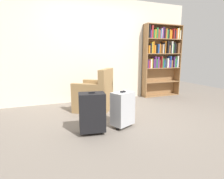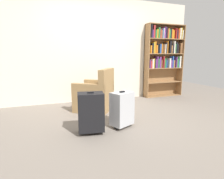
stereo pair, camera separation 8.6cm
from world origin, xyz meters
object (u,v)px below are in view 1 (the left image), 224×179
(mug, at_px, (118,108))
(armchair, at_px, (95,96))
(bookshelf, at_px, (162,54))
(suitcase_black, at_px, (92,112))
(suitcase_silver, at_px, (123,109))

(mug, bearing_deg, armchair, 154.05)
(bookshelf, height_order, suitcase_black, bookshelf)
(armchair, distance_m, mug, 0.56)
(bookshelf, distance_m, mug, 2.30)
(mug, height_order, suitcase_black, suitcase_black)
(mug, distance_m, suitcase_silver, 0.97)
(mug, xyz_separation_m, suitcase_silver, (-0.29, -0.88, 0.27))
(bookshelf, relative_size, mug, 16.76)
(armchair, bearing_deg, mug, -25.95)
(suitcase_black, bearing_deg, bookshelf, 36.06)
(armchair, xyz_separation_m, suitcase_black, (-0.38, -1.16, 0.02))
(bookshelf, height_order, suitcase_silver, bookshelf)
(armchair, bearing_deg, suitcase_silver, -82.04)
(suitcase_silver, relative_size, suitcase_black, 0.94)
(armchair, bearing_deg, suitcase_black, -108.17)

